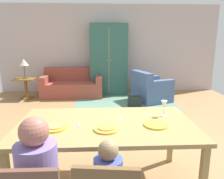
{
  "coord_description": "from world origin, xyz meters",
  "views": [
    {
      "loc": [
        -0.24,
        -3.4,
        1.62
      ],
      "look_at": [
        -0.08,
        -0.03,
        0.85
      ],
      "focal_mm": 34.63,
      "sensor_mm": 36.0,
      "label": 1
    }
  ],
  "objects": [
    {
      "name": "back_wall",
      "position": [
        0.0,
        3.56,
        1.35
      ],
      "size": [
        6.87,
        0.1,
        2.7
      ],
      "primitive_type": "cube",
      "color": "beige",
      "rests_on": "ground_plane"
    },
    {
      "name": "ground_plane",
      "position": [
        0.0,
        0.45,
        -0.01
      ],
      "size": [
        6.87,
        6.11,
        0.02
      ],
      "primitive_type": "cube",
      "color": "#967147"
    },
    {
      "name": "plate_near_woman",
      "position": [
        0.31,
        -1.33,
        0.77
      ],
      "size": [
        0.25,
        0.25,
        0.02
      ],
      "primitive_type": "cylinder",
      "color": "yellow",
      "rests_on": "dining_table"
    },
    {
      "name": "armchair",
      "position": [
        1.07,
        2.25,
        0.32
      ],
      "size": [
        1.1,
        1.1,
        0.82
      ],
      "color": "#455F8E",
      "rests_on": "ground_plane"
    },
    {
      "name": "table_lamp",
      "position": [
        -2.39,
        2.67,
        1.01
      ],
      "size": [
        0.26,
        0.26,
        0.54
      ],
      "color": "#4E4D33",
      "rests_on": "side_table"
    },
    {
      "name": "area_rug",
      "position": [
        0.36,
        2.07,
        0.0
      ],
      "size": [
        2.6,
        1.8,
        0.01
      ],
      "primitive_type": "cube",
      "color": "slate",
      "rests_on": "ground_plane"
    },
    {
      "name": "couch",
      "position": [
        -1.1,
        2.93,
        0.3
      ],
      "size": [
        1.74,
        0.86,
        0.82
      ],
      "color": "brown",
      "rests_on": "ground_plane"
    },
    {
      "name": "pizza_near_man",
      "position": [
        -0.72,
        -1.35,
        0.78
      ],
      "size": [
        0.17,
        0.17,
        0.01
      ],
      "primitive_type": "cylinder",
      "color": "#DD9850",
      "rests_on": "plate_near_man"
    },
    {
      "name": "knife",
      "position": [
        -0.04,
        -1.13,
        0.76
      ],
      "size": [
        0.04,
        0.17,
        0.01
      ],
      "primitive_type": "cube",
      "rotation": [
        0.0,
        0.0,
        -0.18
      ],
      "color": "silver",
      "rests_on": "dining_table"
    },
    {
      "name": "armoire",
      "position": [
        -0.03,
        3.17,
        1.05
      ],
      "size": [
        1.1,
        0.59,
        2.1
      ],
      "color": "#2C5A51",
      "rests_on": "ground_plane"
    },
    {
      "name": "plate_near_man",
      "position": [
        -0.72,
        -1.35,
        0.77
      ],
      "size": [
        0.25,
        0.25,
        0.02
      ],
      "primitive_type": "cylinder",
      "color": "yellow",
      "rests_on": "dining_table"
    },
    {
      "name": "plate_near_child",
      "position": [
        -0.2,
        -1.41,
        0.77
      ],
      "size": [
        0.25,
        0.25,
        0.02
      ],
      "primitive_type": "cylinder",
      "color": "yellow",
      "rests_on": "dining_table"
    },
    {
      "name": "wine_glass",
      "position": [
        0.47,
        -1.05,
        0.89
      ],
      "size": [
        0.07,
        0.07,
        0.19
      ],
      "color": "silver",
      "rests_on": "dining_table"
    },
    {
      "name": "handbag",
      "position": [
        0.57,
        1.77,
        0.13
      ],
      "size": [
        0.32,
        0.16,
        0.26
      ],
      "primitive_type": "cube",
      "color": "black",
      "rests_on": "ground_plane"
    },
    {
      "name": "fork",
      "position": [
        -0.48,
        -1.28,
        0.76
      ],
      "size": [
        0.04,
        0.15,
        0.01
      ],
      "primitive_type": "cube",
      "rotation": [
        0.0,
        0.0,
        0.17
      ],
      "color": "silver",
      "rests_on": "dining_table"
    },
    {
      "name": "dining_table",
      "position": [
        -0.2,
        -1.23,
        0.7
      ],
      "size": [
        1.87,
        1.06,
        0.76
      ],
      "color": "#9C824D",
      "rests_on": "ground_plane"
    },
    {
      "name": "pizza_near_child",
      "position": [
        -0.2,
        -1.41,
        0.78
      ],
      "size": [
        0.17,
        0.17,
        0.01
      ],
      "primitive_type": "cylinder",
      "color": "gold",
      "rests_on": "plate_near_child"
    },
    {
      "name": "side_table",
      "position": [
        -2.39,
        2.67,
        0.38
      ],
      "size": [
        0.56,
        0.56,
        0.58
      ],
      "color": "brown",
      "rests_on": "ground_plane"
    }
  ]
}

